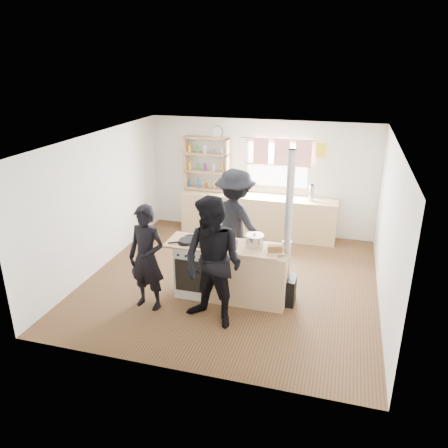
{
  "coord_description": "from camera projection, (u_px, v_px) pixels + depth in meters",
  "views": [
    {
      "loc": [
        1.76,
        -6.68,
        3.74
      ],
      "look_at": [
        -0.11,
        -0.1,
        1.1
      ],
      "focal_mm": 35.0,
      "sensor_mm": 36.0,
      "label": 1
    }
  ],
  "objects": [
    {
      "name": "person_near_right",
      "position": [
        213.0,
        263.0,
        6.21
      ],
      "size": [
        1.14,
        1.01,
        1.96
      ],
      "primitive_type": "imported",
      "rotation": [
        0.0,
        0.0,
        -0.33
      ],
      "color": "black",
      "rests_on": "ground"
    },
    {
      "name": "back_counter",
      "position": [
        257.0,
        216.0,
        9.62
      ],
      "size": [
        3.4,
        0.55,
        0.9
      ],
      "primitive_type": "cube",
      "color": "tan",
      "rests_on": "ground"
    },
    {
      "name": "skillet_greens",
      "position": [
        189.0,
        241.0,
        7.03
      ],
      "size": [
        0.42,
        0.42,
        0.05
      ],
      "color": "black",
      "rests_on": "cooking_island"
    },
    {
      "name": "thermos",
      "position": [
        312.0,
        193.0,
        9.11
      ],
      "size": [
        0.1,
        0.1,
        0.33
      ],
      "primitive_type": "cylinder",
      "color": "silver",
      "rests_on": "back_counter"
    },
    {
      "name": "person_far",
      "position": [
        235.0,
        222.0,
        7.81
      ],
      "size": [
        1.43,
        1.17,
        1.93
      ],
      "primitive_type": "imported",
      "rotation": [
        0.0,
        0.0,
        2.71
      ],
      "color": "black",
      "rests_on": "ground"
    },
    {
      "name": "shelving_unit",
      "position": [
        207.0,
        164.0,
        9.65
      ],
      "size": [
        1.0,
        0.28,
        1.2
      ],
      "color": "tan",
      "rests_on": "back_counter"
    },
    {
      "name": "ground",
      "position": [
        231.0,
        280.0,
        7.79
      ],
      "size": [
        5.0,
        5.0,
        0.01
      ],
      "primitive_type": "cube",
      "color": "brown",
      "rests_on": "ground"
    },
    {
      "name": "stockpot_stove",
      "position": [
        205.0,
        234.0,
        7.17
      ],
      "size": [
        0.22,
        0.22,
        0.18
      ],
      "color": "silver",
      "rests_on": "cooking_island"
    },
    {
      "name": "stockpot_counter",
      "position": [
        254.0,
        241.0,
        6.86
      ],
      "size": [
        0.3,
        0.3,
        0.22
      ],
      "color": "#B6B6B8",
      "rests_on": "cooking_island"
    },
    {
      "name": "roast_tray",
      "position": [
        227.0,
        244.0,
        6.88
      ],
      "size": [
        0.38,
        0.29,
        0.07
      ],
      "color": "silver",
      "rests_on": "cooking_island"
    },
    {
      "name": "flue_heater",
      "position": [
        286.0,
        265.0,
        6.87
      ],
      "size": [
        0.35,
        0.35,
        2.5
      ],
      "color": "black",
      "rests_on": "ground"
    },
    {
      "name": "bread_board",
      "position": [
        275.0,
        250.0,
        6.65
      ],
      "size": [
        0.33,
        0.27,
        0.12
      ],
      "color": "tan",
      "rests_on": "cooking_island"
    },
    {
      "name": "person_near_left",
      "position": [
        147.0,
        258.0,
        6.7
      ],
      "size": [
        0.67,
        0.49,
        1.68
      ],
      "primitive_type": "imported",
      "rotation": [
        0.0,
        0.0,
        -0.14
      ],
      "color": "black",
      "rests_on": "ground"
    },
    {
      "name": "cooking_island",
      "position": [
        232.0,
        271.0,
        7.09
      ],
      "size": [
        1.97,
        0.64,
        0.93
      ],
      "color": "white",
      "rests_on": "ground"
    }
  ]
}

